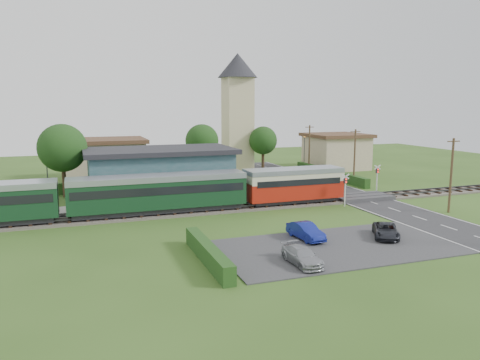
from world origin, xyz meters
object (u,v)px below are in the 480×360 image
object	(u,v)px
car_park_silver	(302,256)
pedestrian_far	(117,199)
station_building	(160,172)
church_tower	(238,103)
train	(123,194)
house_east	(336,151)
car_on_road	(311,179)
car_park_dark	(386,230)
pedestrian_near	(220,192)
house_west	(105,159)
crossing_signal_near	(345,185)
car_park_blue	(306,231)
crossing_signal_far	(377,175)
equipment_hut	(86,195)

from	to	relation	value
car_park_silver	pedestrian_far	world-z (taller)	pedestrian_far
station_building	car_park_silver	size ratio (longest dim) A/B	4.26
church_tower	pedestrian_far	size ratio (longest dim) A/B	11.63
train	house_east	world-z (taller)	house_east
pedestrian_far	car_on_road	bearing A→B (deg)	-76.79
church_tower	house_east	world-z (taller)	church_tower
car_park_dark	pedestrian_near	size ratio (longest dim) A/B	2.51
house_west	church_tower	bearing A→B (deg)	8.53
train	pedestrian_near	world-z (taller)	train
house_east	car_on_road	xyz separation A→B (m)	(-10.52, -11.62, -2.12)
train	crossing_signal_near	bearing A→B (deg)	-6.45
car_park_blue	crossing_signal_far	bearing A→B (deg)	35.43
church_tower	house_east	size ratio (longest dim) A/B	2.00
house_west	crossing_signal_near	world-z (taller)	house_west
equipment_hut	train	world-z (taller)	train
station_building	car_park_blue	xyz separation A→B (m)	(7.25, -20.61, -2.00)
train	church_tower	world-z (taller)	church_tower
station_building	car_park_dark	world-z (taller)	station_building
station_building	crossing_signal_far	xyz separation A→B (m)	(23.60, -6.60, -0.55)
car_park_silver	station_building	bearing A→B (deg)	98.23
car_on_road	car_park_blue	xyz separation A→B (m)	(-12.22, -22.00, 0.02)
equipment_hut	car_park_dark	size ratio (longest dim) A/B	0.67
house_west	pedestrian_near	xyz separation A→B (m)	(10.04, -19.92, -1.58)
house_west	station_building	bearing A→B (deg)	-70.35
car_park_dark	house_west	bearing A→B (deg)	147.34
equipment_hut	church_tower	distance (m)	33.48
car_on_road	equipment_hut	bearing A→B (deg)	121.47
church_tower	car_park_dark	xyz separation A→B (m)	(-1.78, -39.24, -9.61)
house_west	car_park_silver	world-z (taller)	house_west
crossing_signal_near	car_park_silver	world-z (taller)	crossing_signal_near
equipment_hut	car_park_silver	distance (m)	23.34
crossing_signal_far	station_building	bearing A→B (deg)	164.37
station_building	pedestrian_near	bearing A→B (deg)	-49.55
station_building	pedestrian_far	xyz separation A→B (m)	(-5.19, -6.07, -1.49)
car_park_blue	church_tower	bearing A→B (deg)	73.19
train	crossing_signal_near	distance (m)	21.41
car_park_dark	equipment_hut	bearing A→B (deg)	172.88
train	car_park_blue	distance (m)	16.86
train	pedestrian_near	size ratio (longest dim) A/B	28.35
equipment_hut	car_park_dark	world-z (taller)	equipment_hut
pedestrian_far	pedestrian_near	bearing A→B (deg)	-92.76
car_park_blue	pedestrian_far	bearing A→B (deg)	125.36
house_west	car_park_silver	xyz separation A→B (m)	(9.46, -39.50, -2.17)
house_west	car_on_road	size ratio (longest dim) A/B	2.93
house_west	pedestrian_near	size ratio (longest dim) A/B	7.09
equipment_hut	crossing_signal_far	size ratio (longest dim) A/B	0.78
car_park_dark	pedestrian_near	distance (m)	18.26
crossing_signal_near	pedestrian_far	distance (m)	22.26
church_tower	car_park_silver	world-z (taller)	church_tower
pedestrian_far	car_park_dark	bearing A→B (deg)	-134.90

